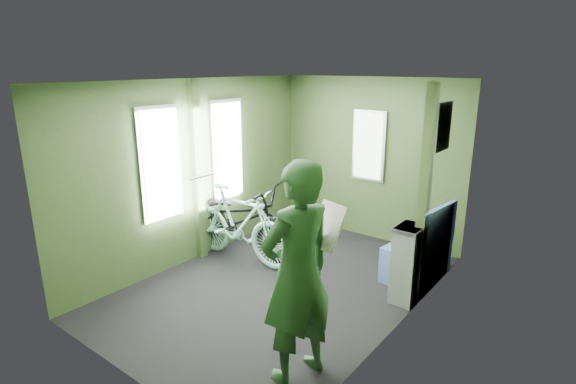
{
  "coord_description": "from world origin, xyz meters",
  "views": [
    {
      "loc": [
        2.9,
        -3.68,
        2.46
      ],
      "look_at": [
        0.0,
        0.1,
        1.1
      ],
      "focal_mm": 28.0,
      "sensor_mm": 36.0,
      "label": 1
    }
  ],
  "objects_px": {
    "waste_box": "(408,264)",
    "bench_seat": "(418,256)",
    "bicycle_black": "(238,255)",
    "passenger": "(297,273)",
    "bicycle_mint": "(241,260)"
  },
  "relations": [
    {
      "from": "bicycle_black",
      "to": "passenger",
      "type": "height_order",
      "value": "passenger"
    },
    {
      "from": "bicycle_mint",
      "to": "passenger",
      "type": "xyz_separation_m",
      "value": [
        1.91,
        -1.35,
        0.91
      ]
    },
    {
      "from": "passenger",
      "to": "waste_box",
      "type": "distance_m",
      "value": 1.76
    },
    {
      "from": "bicycle_black",
      "to": "bench_seat",
      "type": "height_order",
      "value": "bench_seat"
    },
    {
      "from": "passenger",
      "to": "bench_seat",
      "type": "relative_size",
      "value": 1.99
    },
    {
      "from": "waste_box",
      "to": "bench_seat",
      "type": "bearing_deg",
      "value": 100.82
    },
    {
      "from": "passenger",
      "to": "waste_box",
      "type": "bearing_deg",
      "value": -171.79
    },
    {
      "from": "bench_seat",
      "to": "bicycle_black",
      "type": "bearing_deg",
      "value": -152.26
    },
    {
      "from": "waste_box",
      "to": "bench_seat",
      "type": "xyz_separation_m",
      "value": [
        -0.12,
        0.6,
        -0.16
      ]
    },
    {
      "from": "waste_box",
      "to": "bench_seat",
      "type": "relative_size",
      "value": 0.93
    },
    {
      "from": "bicycle_black",
      "to": "bench_seat",
      "type": "relative_size",
      "value": 2.11
    },
    {
      "from": "bench_seat",
      "to": "waste_box",
      "type": "bearing_deg",
      "value": -72.45
    },
    {
      "from": "bicycle_mint",
      "to": "passenger",
      "type": "bearing_deg",
      "value": -127.9
    },
    {
      "from": "bench_seat",
      "to": "passenger",
      "type": "bearing_deg",
      "value": -85.88
    },
    {
      "from": "bicycle_mint",
      "to": "bench_seat",
      "type": "height_order",
      "value": "bench_seat"
    }
  ]
}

